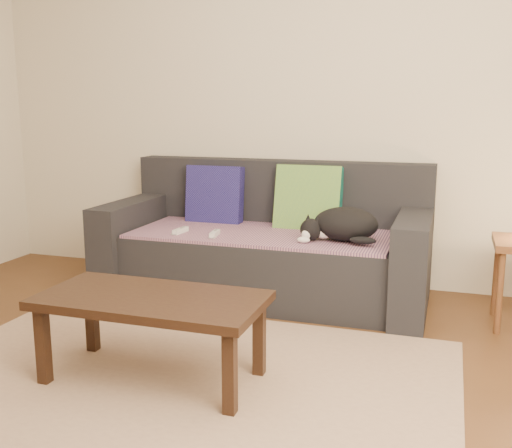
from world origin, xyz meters
name	(u,v)px	position (x,y,z in m)	size (l,w,h in m)	color
ground	(158,400)	(0.00, 0.00, 0.00)	(4.50, 4.50, 0.00)	brown
back_wall	(285,97)	(0.00, 2.00, 1.30)	(4.50, 0.04, 2.60)	beige
sofa	(266,249)	(0.00, 1.57, 0.31)	(2.10, 0.94, 0.87)	#232328
throw_blanket	(262,234)	(0.00, 1.48, 0.43)	(1.66, 0.74, 0.02)	#462D55
cushion_navy	(215,195)	(-0.43, 1.74, 0.63)	(0.40, 0.10, 0.40)	#15124E
cushion_green	(308,199)	(0.24, 1.74, 0.63)	(0.44, 0.11, 0.44)	#0D5650
cat	(343,225)	(0.54, 1.40, 0.54)	(0.50, 0.38, 0.20)	black
wii_remote_a	(181,231)	(-0.49, 1.30, 0.46)	(0.15, 0.04, 0.03)	white
wii_remote_b	(215,234)	(-0.25, 1.28, 0.46)	(0.15, 0.04, 0.03)	white
rug	(173,384)	(0.00, 0.15, 0.01)	(2.50, 1.80, 0.01)	tan
coffee_table	(152,307)	(-0.11, 0.17, 0.36)	(1.02, 0.51, 0.41)	black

